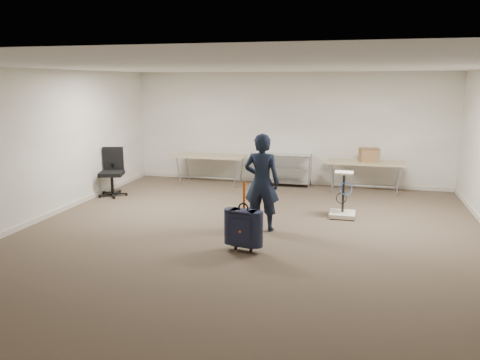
# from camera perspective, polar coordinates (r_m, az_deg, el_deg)

# --- Properties ---
(ground) EXTENTS (9.00, 9.00, 0.00)m
(ground) POSITION_cam_1_polar(r_m,az_deg,el_deg) (7.84, 0.81, -7.22)
(ground) COLOR #413427
(ground) RESTS_ON ground
(room_shell) EXTENTS (8.00, 9.00, 9.00)m
(room_shell) POSITION_cam_1_polar(r_m,az_deg,el_deg) (9.11, 2.85, -4.14)
(room_shell) COLOR beige
(room_shell) RESTS_ON ground
(folding_table_left) EXTENTS (1.80, 0.75, 0.73)m
(folding_table_left) POSITION_cam_1_polar(r_m,az_deg,el_deg) (11.88, -3.64, 2.76)
(folding_table_left) COLOR tan
(folding_table_left) RESTS_ON ground
(folding_table_right) EXTENTS (1.80, 0.75, 0.73)m
(folding_table_right) POSITION_cam_1_polar(r_m,az_deg,el_deg) (11.31, 15.01, 1.91)
(folding_table_right) COLOR tan
(folding_table_right) RESTS_ON ground
(wire_shelf) EXTENTS (1.22, 0.47, 0.80)m
(wire_shelf) POSITION_cam_1_polar(r_m,az_deg,el_deg) (11.73, 5.63, 1.43)
(wire_shelf) COLOR silver
(wire_shelf) RESTS_ON ground
(person) EXTENTS (0.63, 0.42, 1.71)m
(person) POSITION_cam_1_polar(r_m,az_deg,el_deg) (8.12, 2.67, -0.28)
(person) COLOR black
(person) RESTS_ON ground
(suitcase) EXTENTS (0.44, 0.30, 1.10)m
(suitcase) POSITION_cam_1_polar(r_m,az_deg,el_deg) (7.19, 0.42, -5.86)
(suitcase) COLOR black
(suitcase) RESTS_ON ground
(office_chair) EXTENTS (0.66, 0.66, 1.09)m
(office_chair) POSITION_cam_1_polar(r_m,az_deg,el_deg) (11.07, -15.28, -0.15)
(office_chair) COLOR black
(office_chair) RESTS_ON ground
(equipment_cart) EXTENTS (0.49, 0.49, 0.89)m
(equipment_cart) POSITION_cam_1_polar(r_m,az_deg,el_deg) (9.22, 12.41, -3.04)
(equipment_cart) COLOR beige
(equipment_cart) RESTS_ON ground
(cardboard_box) EXTENTS (0.49, 0.42, 0.32)m
(cardboard_box) POSITION_cam_1_polar(r_m,az_deg,el_deg) (11.33, 15.46, 2.98)
(cardboard_box) COLOR #8D6241
(cardboard_box) RESTS_ON folding_table_right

